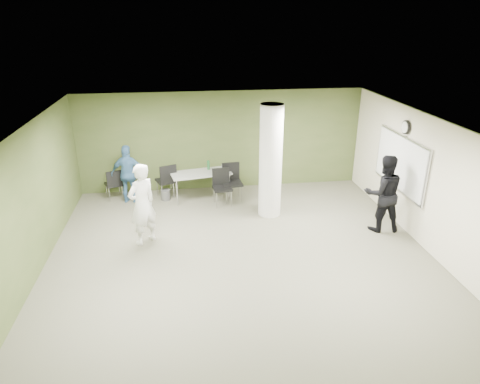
{
  "coord_description": "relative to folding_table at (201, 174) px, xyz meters",
  "views": [
    {
      "loc": [
        -1.07,
        -7.69,
        4.69
      ],
      "look_at": [
        0.11,
        1.0,
        1.06
      ],
      "focal_mm": 32.0,
      "sensor_mm": 36.0,
      "label": 1
    }
  ],
  "objects": [
    {
      "name": "floor",
      "position": [
        0.64,
        -3.23,
        -0.71
      ],
      "size": [
        8.0,
        8.0,
        0.0
      ],
      "primitive_type": "plane",
      "color": "#5A5847",
      "rests_on": "ground"
    },
    {
      "name": "ceiling",
      "position": [
        0.64,
        -3.23,
        2.09
      ],
      "size": [
        8.0,
        8.0,
        0.0
      ],
      "primitive_type": "plane",
      "rotation": [
        3.14,
        0.0,
        0.0
      ],
      "color": "white",
      "rests_on": "wall_back"
    },
    {
      "name": "wall_back",
      "position": [
        0.64,
        0.77,
        0.69
      ],
      "size": [
        8.0,
        2.8,
        0.02
      ],
      "primitive_type": "cube",
      "rotation": [
        1.57,
        0.0,
        0.0
      ],
      "color": "#405126",
      "rests_on": "floor"
    },
    {
      "name": "wall_left",
      "position": [
        -3.36,
        -3.23,
        0.69
      ],
      "size": [
        0.02,
        8.0,
        2.8
      ],
      "primitive_type": "cube",
      "color": "#405126",
      "rests_on": "floor"
    },
    {
      "name": "wall_right_cream",
      "position": [
        4.64,
        -3.23,
        0.69
      ],
      "size": [
        0.02,
        8.0,
        2.8
      ],
      "primitive_type": "cube",
      "color": "beige",
      "rests_on": "floor"
    },
    {
      "name": "column",
      "position": [
        1.64,
        -1.23,
        0.69
      ],
      "size": [
        0.56,
        0.56,
        2.8
      ],
      "primitive_type": "cylinder",
      "color": "silver",
      "rests_on": "floor"
    },
    {
      "name": "whiteboard",
      "position": [
        4.57,
        -2.03,
        0.79
      ],
      "size": [
        0.05,
        2.3,
        1.3
      ],
      "color": "silver",
      "rests_on": "wall_right_cream"
    },
    {
      "name": "wall_clock",
      "position": [
        4.57,
        -2.03,
        1.64
      ],
      "size": [
        0.06,
        0.32,
        0.32
      ],
      "color": "black",
      "rests_on": "wall_right_cream"
    },
    {
      "name": "folding_table",
      "position": [
        0.0,
        0.0,
        0.0
      ],
      "size": [
        1.7,
        0.98,
        1.01
      ],
      "rotation": [
        0.0,
        0.0,
        0.18
      ],
      "color": "#989993",
      "rests_on": "floor"
    },
    {
      "name": "wastebasket",
      "position": [
        -0.99,
        0.02,
        -0.56
      ],
      "size": [
        0.25,
        0.25,
        0.29
      ],
      "primitive_type": "cylinder",
      "color": "#4C4C4C",
      "rests_on": "floor"
    },
    {
      "name": "chair_back_left",
      "position": [
        -2.36,
        0.24,
        -0.21
      ],
      "size": [
        0.55,
        0.55,
        0.86
      ],
      "rotation": [
        0.0,
        0.0,
        3.5
      ],
      "color": "black",
      "rests_on": "floor"
    },
    {
      "name": "chair_back_right",
      "position": [
        -0.93,
        0.14,
        -0.13
      ],
      "size": [
        0.63,
        0.63,
        0.99
      ],
      "rotation": [
        0.0,
        0.0,
        3.51
      ],
      "color": "black",
      "rests_on": "floor"
    },
    {
      "name": "chair_table_left",
      "position": [
        0.51,
        -0.42,
        -0.15
      ],
      "size": [
        0.52,
        0.52,
        0.96
      ],
      "rotation": [
        0.0,
        0.0,
        0.09
      ],
      "color": "black",
      "rests_on": "floor"
    },
    {
      "name": "chair_table_right",
      "position": [
        0.81,
        -0.16,
        -0.12
      ],
      "size": [
        0.54,
        0.54,
        1.01
      ],
      "rotation": [
        0.0,
        0.0,
        0.09
      ],
      "color": "black",
      "rests_on": "floor"
    },
    {
      "name": "woman_white",
      "position": [
        -1.39,
        -2.32,
        0.21
      ],
      "size": [
        0.79,
        0.77,
        1.84
      ],
      "primitive_type": "imported",
      "rotation": [
        0.0,
        0.0,
        3.86
      ],
      "color": "white",
      "rests_on": "floor"
    },
    {
      "name": "man_black",
      "position": [
        4.04,
        -2.42,
        0.21
      ],
      "size": [
        0.94,
        0.75,
        1.83
      ],
      "primitive_type": "imported",
      "rotation": [
        0.0,
        0.0,
        3.07
      ],
      "color": "black",
      "rests_on": "floor"
    },
    {
      "name": "man_blue",
      "position": [
        -1.92,
        0.03,
        0.08
      ],
      "size": [
        0.98,
        0.52,
        1.58
      ],
      "primitive_type": "imported",
      "rotation": [
        0.0,
        0.0,
        2.99
      ],
      "color": "#39638F",
      "rests_on": "floor"
    }
  ]
}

